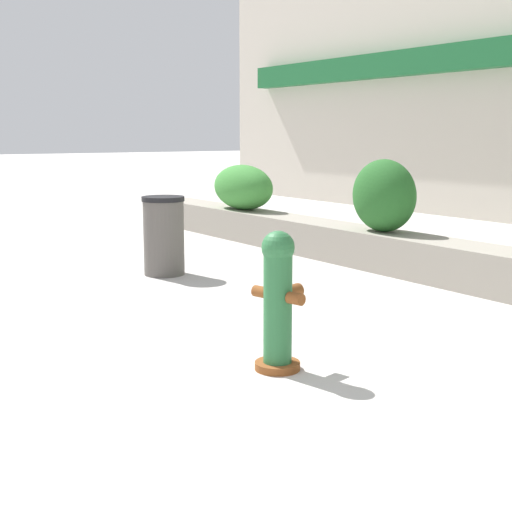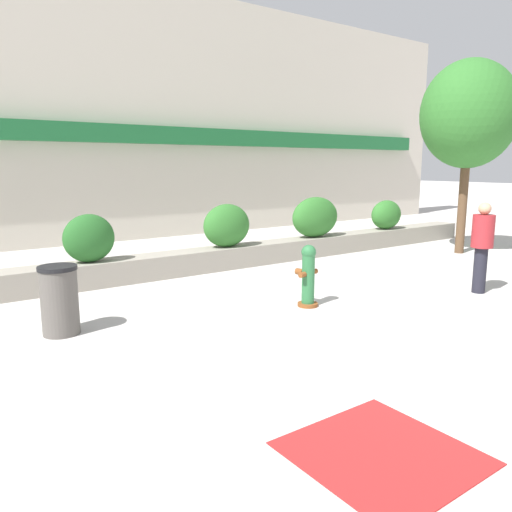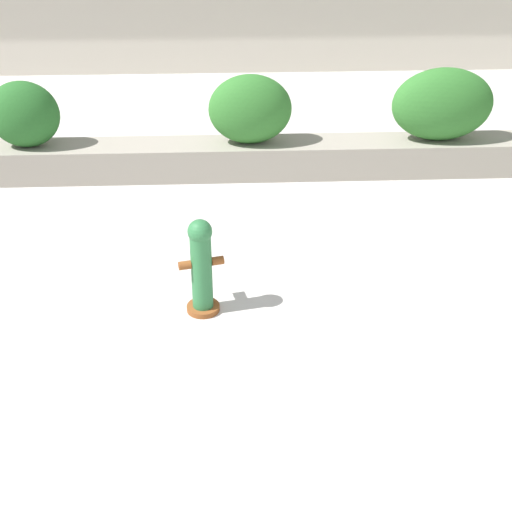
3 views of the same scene
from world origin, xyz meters
TOP-DOWN VIEW (x-y plane):
  - ground_plane at (0.00, 0.00)m, footprint 120.00×120.00m
  - building_facade at (0.00, 11.98)m, footprint 30.00×1.36m
  - planter_wall_low at (0.00, 6.00)m, footprint 18.00×0.70m
  - hedge_bush_1 at (-3.04, 6.00)m, footprint 1.02×0.62m
  - hedge_bush_2 at (0.20, 6.00)m, footprint 1.21×0.69m
  - hedge_bush_3 at (3.01, 6.00)m, footprint 1.49×0.70m
  - hedge_bush_4 at (5.90, 6.00)m, footprint 1.08×0.68m
  - fire_hydrant at (-0.45, 2.38)m, footprint 0.48×0.47m
  - street_tree at (6.54, 3.92)m, footprint 2.71×2.43m
  - pedestrian at (2.85, 1.17)m, footprint 0.56×0.56m
  - tactile_warning_pad at (-2.93, -1.38)m, footprint 1.41×1.41m
  - trash_bin at (-4.31, 3.38)m, footprint 0.55×0.55m

SIDE VIEW (x-z plane):
  - ground_plane at x=0.00m, z-range 0.00..0.00m
  - tactile_warning_pad at x=-2.93m, z-range 0.00..0.01m
  - planter_wall_low at x=0.00m, z-range 0.00..0.50m
  - trash_bin at x=-4.31m, z-range 0.00..1.01m
  - fire_hydrant at x=-0.45m, z-range 0.01..1.09m
  - hedge_bush_4 at x=5.90m, z-range 0.50..1.37m
  - hedge_bush_1 at x=-3.04m, z-range 0.50..1.47m
  - pedestrian at x=2.85m, z-range 0.12..1.85m
  - hedge_bush_2 at x=0.20m, z-range 0.50..1.52m
  - hedge_bush_3 at x=3.01m, z-range 0.50..1.58m
  - street_tree at x=6.54m, z-range 1.14..6.30m
  - building_facade at x=0.00m, z-range -0.01..7.99m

